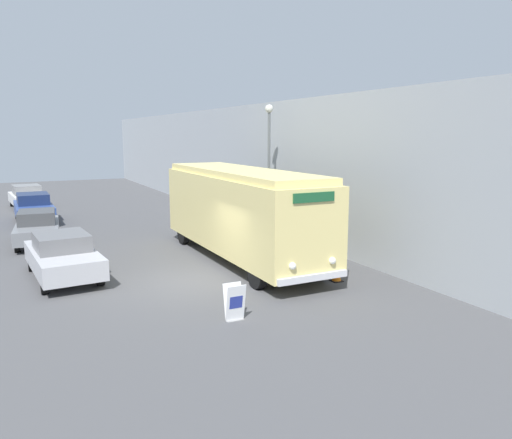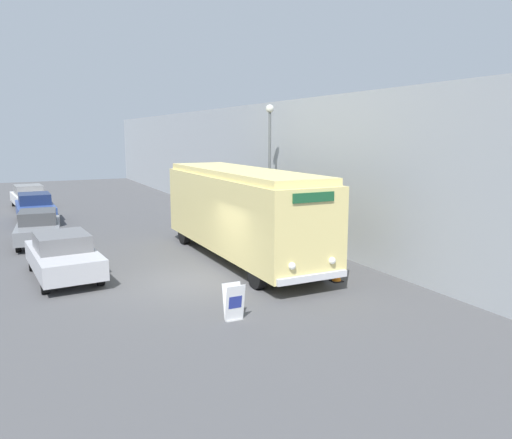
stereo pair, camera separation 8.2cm
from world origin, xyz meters
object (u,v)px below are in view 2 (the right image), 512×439
parked_car_near (63,255)px  streetlamp (270,153)px  vintage_bus (241,210)px  sign_board (234,303)px  parked_car_far (35,208)px  parked_car_mid (38,227)px  parked_car_distant (29,196)px  traffic_cone (337,272)px

parked_car_near → streetlamp: bearing=10.3°
vintage_bus → sign_board: size_ratio=10.50×
parked_car_near → parked_car_far: (-0.28, 12.10, 0.04)m
sign_board → parked_car_mid: 12.87m
parked_car_distant → vintage_bus: bearing=-75.1°
streetlamp → parked_car_near: streetlamp is taller
parked_car_mid → parked_car_distant: parked_car_distant is taller
parked_car_distant → parked_car_far: bearing=-94.3°
streetlamp → parked_car_far: (-9.30, 9.77, -3.15)m
parked_car_near → parked_car_far: bearing=87.1°
streetlamp → parked_car_distant: size_ratio=1.37×
streetlamp → parked_car_distant: 18.57m
parked_car_far → parked_car_distant: size_ratio=1.03×
parked_car_far → parked_car_mid: bearing=-92.5°
sign_board → traffic_cone: 4.70m
sign_board → parked_car_distant: size_ratio=0.22×
vintage_bus → sign_board: bearing=-116.4°
vintage_bus → parked_car_distant: (-6.73, 18.43, -1.18)m
parked_car_near → parked_car_far: size_ratio=1.00×
streetlamp → traffic_cone: bearing=-99.2°
parked_car_mid → traffic_cone: bearing=-46.5°
parked_car_mid → traffic_cone: size_ratio=7.01×
vintage_bus → parked_car_distant: vintage_bus is taller
streetlamp → traffic_cone: streetlamp is taller
streetlamp → parked_car_distant: (-9.39, 15.71, -3.19)m
streetlamp → parked_car_far: streetlamp is taller
parked_car_near → parked_car_distant: size_ratio=1.03×
vintage_bus → parked_car_near: size_ratio=2.23×
parked_car_near → parked_car_far: parked_car_far is taller
vintage_bus → parked_car_mid: bearing=136.1°
parked_car_far → parked_car_distant: 5.93m
streetlamp → parked_car_near: (-9.01, -2.33, -3.19)m
vintage_bus → parked_car_near: 6.48m
vintage_bus → traffic_cone: bearing=-68.9°
streetlamp → vintage_bus: bearing=-134.3°
vintage_bus → sign_board: vintage_bus is taller
vintage_bus → streetlamp: bearing=45.7°
streetlamp → parked_car_mid: streetlamp is taller
parked_car_near → parked_car_distant: parked_car_distant is taller
vintage_bus → parked_car_near: (-6.36, 0.40, -1.17)m
sign_board → traffic_cone: size_ratio=1.51×
parked_car_mid → parked_car_far: (0.16, 5.96, 0.06)m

